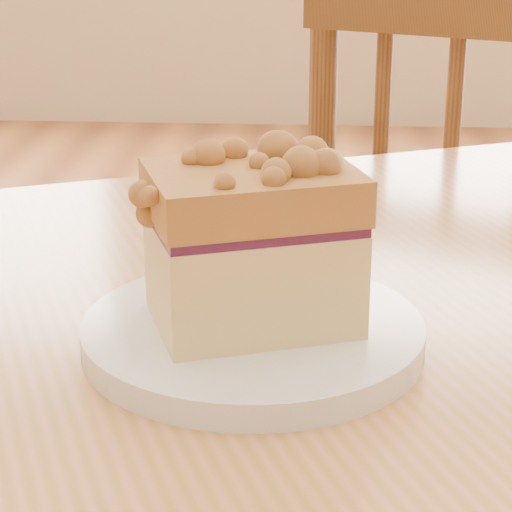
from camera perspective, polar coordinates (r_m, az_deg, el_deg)
The scene contains 3 objects.
cafe_chair_main at distance 1.45m, azimuth 12.07°, elevation -2.48°, with size 0.55×0.55×0.93m.
plate at distance 0.62m, azimuth -0.19°, elevation -4.54°, with size 0.21×0.21×0.02m.
cake_slice at distance 0.60m, azimuth -0.25°, elevation 1.00°, with size 0.15×0.13×0.12m.
Camera 1 is at (-0.09, -0.45, 1.02)m, focal length 70.00 mm.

